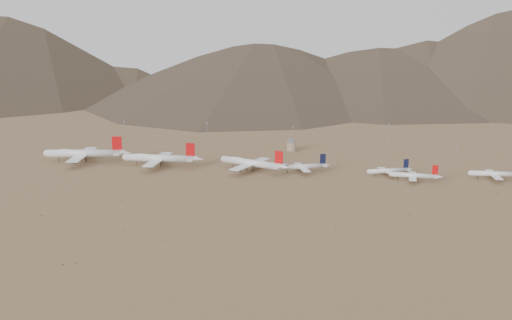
% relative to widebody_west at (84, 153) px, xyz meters
% --- Properties ---
extents(ground, '(3000.00, 3000.00, 0.00)m').
position_rel_widebody_west_xyz_m(ground, '(150.39, -38.54, -8.20)').
color(ground, '#9C7950').
rests_on(ground, ground).
extents(mountain_ridge, '(4400.00, 1000.00, 300.00)m').
position_rel_widebody_west_xyz_m(mountain_ridge, '(150.39, 861.46, 141.80)').
color(mountain_ridge, brown).
rests_on(mountain_ridge, ground).
extents(widebody_west, '(79.51, 62.07, 23.79)m').
position_rel_widebody_west_xyz_m(widebody_west, '(0.00, 0.00, 0.00)').
color(widebody_west, white).
rests_on(widebody_west, ground).
extents(widebody_centre, '(73.85, 56.59, 21.92)m').
position_rel_widebody_west_xyz_m(widebody_centre, '(73.49, -4.43, -0.64)').
color(widebody_centre, white).
rests_on(widebody_centre, ground).
extents(widebody_east, '(65.15, 52.17, 20.40)m').
position_rel_widebody_west_xyz_m(widebody_east, '(156.73, -6.23, -1.17)').
color(widebody_east, white).
rests_on(widebody_east, ground).
extents(narrowbody_a, '(43.54, 32.66, 15.15)m').
position_rel_widebody_west_xyz_m(narrowbody_a, '(200.95, -2.69, -3.29)').
color(narrowbody_a, white).
rests_on(narrowbody_a, ground).
extents(narrowbody_b, '(38.65, 28.99, 13.44)m').
position_rel_widebody_west_xyz_m(narrowbody_b, '(271.63, -2.22, -3.84)').
color(narrowbody_b, white).
rests_on(narrowbody_b, ground).
extents(narrowbody_c, '(42.36, 30.54, 13.98)m').
position_rel_widebody_west_xyz_m(narrowbody_c, '(290.86, -16.05, -3.67)').
color(narrowbody_c, white).
rests_on(narrowbody_c, ground).
extents(narrowbody_d, '(45.77, 32.80, 15.09)m').
position_rel_widebody_west_xyz_m(narrowbody_d, '(355.92, -0.60, -3.31)').
color(narrowbody_d, white).
rests_on(narrowbody_d, ground).
extents(control_tower, '(8.00, 8.00, 12.00)m').
position_rel_widebody_west_xyz_m(control_tower, '(180.39, 81.46, -2.89)').
color(control_tower, tan).
rests_on(control_tower, ground).
extents(mast_far_west, '(2.00, 0.60, 25.70)m').
position_rel_widebody_west_xyz_m(mast_far_west, '(7.50, 77.36, 6.00)').
color(mast_far_west, gray).
rests_on(mast_far_west, ground).
extents(mast_west, '(2.00, 0.60, 25.70)m').
position_rel_widebody_west_xyz_m(mast_west, '(93.64, 83.21, 6.00)').
color(mast_west, gray).
rests_on(mast_west, ground).
extents(mast_centre, '(2.00, 0.60, 25.70)m').
position_rel_widebody_west_xyz_m(mast_centre, '(182.44, 75.46, 6.00)').
color(mast_centre, gray).
rests_on(mast_centre, ground).
extents(mast_east, '(2.00, 0.60, 25.70)m').
position_rel_widebody_west_xyz_m(mast_east, '(275.40, 108.16, 6.00)').
color(mast_east, gray).
rests_on(mast_east, ground).
extents(mast_far_east, '(2.00, 0.60, 25.70)m').
position_rel_widebody_west_xyz_m(mast_far_east, '(338.82, 85.26, 6.00)').
color(mast_far_east, gray).
rests_on(mast_far_east, ground).
extents(desert_scrub, '(428.21, 178.09, 0.81)m').
position_rel_widebody_west_xyz_m(desert_scrub, '(169.65, -121.59, -7.88)').
color(desert_scrub, olive).
rests_on(desert_scrub, ground).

